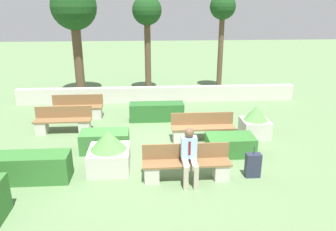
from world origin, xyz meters
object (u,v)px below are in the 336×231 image
bench_left_side (63,123)px  suitcase (253,165)px  bench_right_side (77,109)px  planter_corner_right (255,122)px  tree_center_right (222,12)px  person_seated_man (189,153)px  tree_center_left (147,15)px  tree_leftmost (74,10)px  bench_back (203,130)px  bench_front (186,166)px  planter_corner_left (109,152)px

bench_left_side → suitcase: (5.44, -3.38, -0.02)m
bench_right_side → suitcase: (5.25, -4.85, -0.03)m
bench_right_side → suitcase: bench_right_side is taller
planter_corner_right → tree_center_right: tree_center_right is taller
person_seated_man → tree_center_left: 9.18m
person_seated_man → tree_leftmost: bearing=115.9°
tree_center_left → planter_corner_right: bearing=-60.1°
bench_back → tree_leftmost: 8.47m
bench_front → tree_center_left: tree_center_left is taller
bench_front → bench_back: (0.82, 2.37, -0.01)m
bench_left_side → tree_center_left: 6.79m
suitcase → tree_center_right: (1.03, 8.65, 3.45)m
bench_right_side → tree_center_right: bearing=40.0°
suitcase → tree_center_right: bearing=83.2°
bench_front → tree_center_left: (-0.83, 8.53, 3.28)m
person_seated_man → suitcase: person_seated_man is taller
suitcase → bench_left_side: bearing=148.2°
bench_right_side → planter_corner_right: (6.15, -2.23, 0.15)m
bench_right_side → planter_corner_left: size_ratio=1.73×
bench_front → person_seated_man: person_seated_man is taller
bench_front → bench_right_side: bearing=126.4°
bench_right_side → tree_leftmost: (-0.49, 3.49, 3.52)m
person_seated_man → tree_center_right: bearing=73.1°
bench_front → bench_back: size_ratio=1.09×
person_seated_man → bench_back: bearing=72.9°
planter_corner_left → tree_center_left: bearing=81.9°
person_seated_man → tree_center_left: tree_center_left is taller
suitcase → tree_center_left: size_ratio=0.18×
bench_front → tree_leftmost: tree_leftmost is taller
suitcase → tree_center_right: size_ratio=0.18×
bench_right_side → tree_center_right: tree_center_right is taller
bench_left_side → person_seated_man: 5.20m
bench_front → bench_right_side: 6.02m
bench_left_side → bench_right_side: same height
bench_back → person_seated_man: 2.66m
tree_leftmost → tree_center_left: (3.24, 0.19, -0.23)m
bench_left_side → bench_right_side: (0.20, 1.48, 0.00)m
bench_front → planter_corner_right: 3.67m
bench_left_side → bench_right_side: size_ratio=0.99×
tree_leftmost → tree_center_right: 6.78m
bench_front → planter_corner_left: size_ratio=1.98×
suitcase → tree_center_left: (-2.51, 8.54, 3.31)m
tree_center_right → person_seated_man: bearing=-106.9°
bench_left_side → planter_corner_left: bearing=-51.6°
bench_right_side → bench_back: bearing=-20.6°
bench_right_side → tree_leftmost: bearing=106.8°
bench_left_side → tree_leftmost: (-0.30, 4.97, 3.52)m
bench_left_side → suitcase: size_ratio=2.28×
bench_back → planter_corner_left: (-2.77, -1.76, 0.17)m
planter_corner_right → tree_center_right: 6.87m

